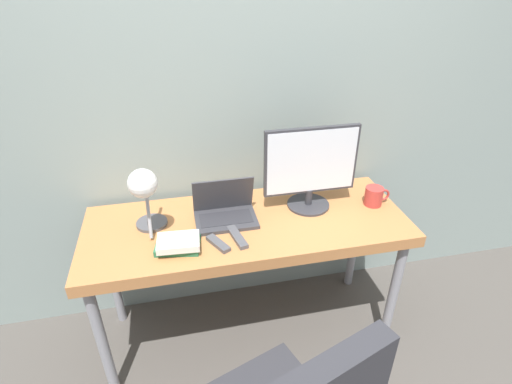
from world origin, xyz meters
TOP-DOWN VIEW (x-y plane):
  - ground_plane at (0.00, 0.00)m, footprint 12.00×12.00m
  - wall_back at (0.00, 0.67)m, footprint 8.00×0.05m
  - desk at (0.00, 0.30)m, footprint 1.59×0.61m
  - laptop at (-0.10, 0.35)m, footprint 0.30×0.21m
  - monitor at (0.34, 0.38)m, footprint 0.48×0.22m
  - desk_lamp at (-0.46, 0.26)m, footprint 0.15×0.27m
  - book_stack at (-0.34, 0.15)m, footprint 0.21×0.17m
  - tv_remote at (-0.17, 0.14)m, footprint 0.10×0.14m
  - media_remote at (-0.07, 0.17)m, footprint 0.08×0.18m
  - mug at (0.68, 0.32)m, footprint 0.14×0.09m

SIDE VIEW (x-z plane):
  - ground_plane at x=0.00m, z-range 0.00..0.00m
  - desk at x=0.00m, z-range 0.31..1.08m
  - tv_remote at x=-0.17m, z-range 0.77..0.79m
  - media_remote at x=-0.07m, z-range 0.77..0.79m
  - book_stack at x=-0.34m, z-range 0.77..0.83m
  - laptop at x=-0.10m, z-range 0.71..0.92m
  - mug at x=0.68m, z-range 0.77..0.87m
  - monitor at x=0.34m, z-range 0.78..1.21m
  - desk_lamp at x=-0.46m, z-range 0.84..1.21m
  - wall_back at x=0.00m, z-range 0.00..2.60m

